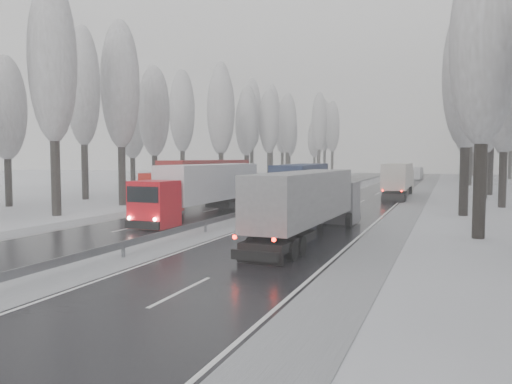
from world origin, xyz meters
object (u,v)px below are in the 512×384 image
Objects in this scene: truck_cream_box at (399,178)px; box_truck_distant at (416,173)px; truck_red_red at (202,179)px; truck_blue_box at (305,184)px; truck_red_white at (205,187)px; truck_grey_tarp at (310,200)px.

truck_cream_box reaches higher than box_truck_distant.
truck_red_red is at bearing -100.82° from box_truck_distant.
truck_red_white is at bearing -136.86° from truck_blue_box.
truck_cream_box is 26.86m from truck_red_white.
truck_grey_tarp is at bearing -34.23° from truck_red_white.
box_truck_distant is at bearing 82.09° from truck_red_white.
truck_red_red is (-4.21, 7.68, 0.16)m from truck_red_white.
truck_red_red is (-15.97, -16.47, 0.24)m from truck_cream_box.
truck_cream_box is 22.94m from truck_red_red.
truck_grey_tarp is 31.18m from truck_cream_box.
truck_red_red reaches higher than truck_blue_box.
truck_cream_box is 2.17× the size of box_truck_distant.
truck_red_white is at bearing 147.01° from truck_grey_tarp.
truck_red_red is at bearing 168.65° from truck_blue_box.
truck_red_white is (-10.75, -71.24, 1.01)m from box_truck_distant.
truck_red_red is at bearing 119.37° from truck_red_white.
truck_grey_tarp is at bearing -44.56° from truck_red_red.
truck_cream_box is 47.11m from box_truck_distant.
truck_cream_box is (1.75, 31.13, 0.05)m from truck_grey_tarp.
truck_grey_tarp is 2.13× the size of box_truck_distant.
truck_grey_tarp is 0.88× the size of truck_red_red.
truck_blue_box is 1.03× the size of truck_cream_box.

